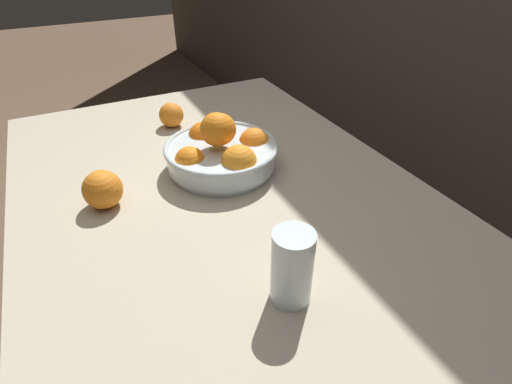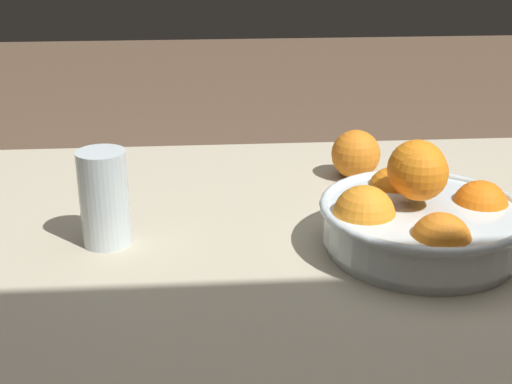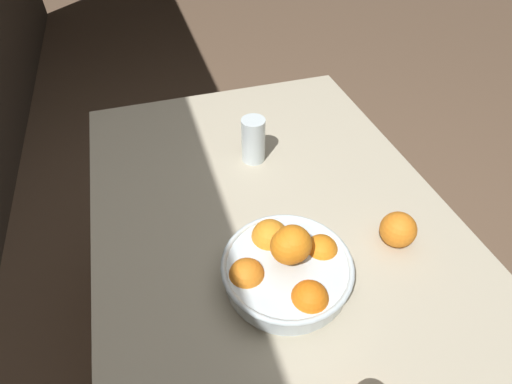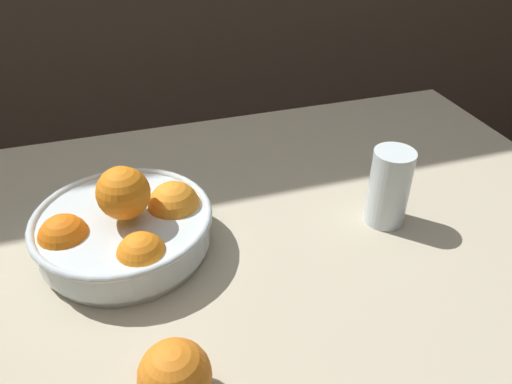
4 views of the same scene
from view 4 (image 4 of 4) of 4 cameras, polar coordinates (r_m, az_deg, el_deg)
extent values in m
cube|color=#B7AD93|center=(0.80, -4.57, -7.12)|extent=(1.38, 0.88, 0.03)
cylinder|color=#936B47|center=(1.53, 16.11, -3.70)|extent=(0.05, 0.05, 0.73)
cylinder|color=silver|center=(0.81, -14.52, -5.86)|extent=(0.25, 0.25, 0.02)
cylinder|color=silver|center=(0.79, -14.84, -4.15)|extent=(0.26, 0.26, 0.05)
torus|color=silver|center=(0.78, -15.09, -2.81)|extent=(0.27, 0.27, 0.01)
sphere|color=orange|center=(0.79, -9.33, -1.69)|extent=(0.08, 0.08, 0.08)
sphere|color=orange|center=(0.85, -15.31, 0.07)|extent=(0.07, 0.07, 0.07)
sphere|color=orange|center=(0.78, -21.02, -5.03)|extent=(0.07, 0.07, 0.07)
sphere|color=orange|center=(0.72, -12.90, -7.19)|extent=(0.07, 0.07, 0.07)
sphere|color=orange|center=(0.75, -15.07, 0.10)|extent=(0.07, 0.07, 0.07)
sphere|color=orange|center=(0.74, -14.92, -0.13)|extent=(0.08, 0.08, 0.08)
cylinder|color=#F4A314|center=(0.85, 14.76, -0.69)|extent=(0.06, 0.06, 0.09)
cylinder|color=silver|center=(0.84, 14.97, 0.51)|extent=(0.07, 0.07, 0.13)
sphere|color=orange|center=(0.59, -9.27, -20.03)|extent=(0.08, 0.08, 0.08)
camera|label=1|loc=(0.84, 54.78, 21.08)|focal=28.00mm
camera|label=2|loc=(1.50, -8.21, 31.01)|focal=50.00mm
camera|label=3|loc=(0.97, -58.65, 34.07)|focal=28.00mm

